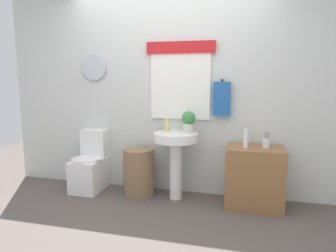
{
  "coord_description": "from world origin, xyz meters",
  "views": [
    {
      "loc": [
        0.96,
        -2.59,
        1.45
      ],
      "look_at": [
        0.08,
        0.8,
        0.9
      ],
      "focal_mm": 32.48,
      "sensor_mm": 36.0,
      "label": 1
    }
  ],
  "objects": [
    {
      "name": "toilet",
      "position": [
        -0.99,
        0.89,
        0.3
      ],
      "size": [
        0.38,
        0.51,
        0.8
      ],
      "color": "white",
      "rests_on": "ground_plane"
    },
    {
      "name": "laundry_hamper",
      "position": [
        -0.31,
        0.85,
        0.29
      ],
      "size": [
        0.38,
        0.38,
        0.59
      ],
      "primitive_type": "cylinder",
      "color": "#846647",
      "rests_on": "ground_plane"
    },
    {
      "name": "pedestal_sink",
      "position": [
        0.16,
        0.85,
        0.61
      ],
      "size": [
        0.53,
        0.53,
        0.81
      ],
      "color": "white",
      "rests_on": "ground_plane"
    },
    {
      "name": "soap_bottle",
      "position": [
        0.04,
        0.9,
        0.89
      ],
      "size": [
        0.05,
        0.05,
        0.17
      ],
      "primitive_type": "cylinder",
      "color": "#DBD166",
      "rests_on": "pedestal_sink"
    },
    {
      "name": "faucet",
      "position": [
        0.16,
        0.97,
        0.86
      ],
      "size": [
        0.03,
        0.03,
        0.1
      ],
      "primitive_type": "cylinder",
      "color": "silver",
      "rests_on": "pedestal_sink"
    },
    {
      "name": "wooden_cabinet",
      "position": [
        1.08,
        0.85,
        0.34
      ],
      "size": [
        0.63,
        0.44,
        0.69
      ],
      "primitive_type": "cube",
      "color": "olive",
      "rests_on": "ground_plane"
    },
    {
      "name": "ground_plane",
      "position": [
        0.0,
        0.0,
        0.0
      ],
      "size": [
        8.0,
        8.0,
        0.0
      ],
      "primitive_type": "plane",
      "color": "#564C47"
    },
    {
      "name": "potted_plant",
      "position": [
        0.3,
        0.91,
        0.95
      ],
      "size": [
        0.16,
        0.16,
        0.26
      ],
      "color": "beige",
      "rests_on": "pedestal_sink"
    },
    {
      "name": "toothbrush_cup",
      "position": [
        1.19,
        0.87,
        0.74
      ],
      "size": [
        0.08,
        0.08,
        0.19
      ],
      "color": "silver",
      "rests_on": "wooden_cabinet"
    },
    {
      "name": "lotion_bottle",
      "position": [
        0.97,
        0.81,
        0.79
      ],
      "size": [
        0.05,
        0.05,
        0.2
      ],
      "primitive_type": "cylinder",
      "color": "white",
      "rests_on": "wooden_cabinet"
    },
    {
      "name": "back_wall",
      "position": [
        0.0,
        1.15,
        1.3
      ],
      "size": [
        4.4,
        0.18,
        2.6
      ],
      "color": "silver",
      "rests_on": "ground_plane"
    }
  ]
}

